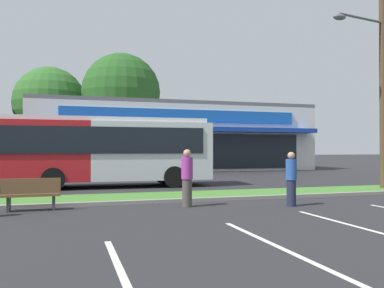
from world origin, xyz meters
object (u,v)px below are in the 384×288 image
at_px(utility_pole, 381,65).
at_px(car_2, 26,168).
at_px(city_bus, 76,150).
at_px(pedestrian_near_bench, 291,179).
at_px(bus_stop_bench, 31,194).
at_px(pedestrian_mid, 187,178).

relative_size(utility_pole, car_2, 2.12).
relative_size(city_bus, pedestrian_near_bench, 7.43).
bearing_deg(bus_stop_bench, city_bus, -101.23).
bearing_deg(utility_pole, pedestrian_near_bench, -153.99).
relative_size(city_bus, bus_stop_bench, 7.88).
distance_m(bus_stop_bench, pedestrian_mid, 4.57).
bearing_deg(pedestrian_mid, utility_pole, -4.52).
distance_m(bus_stop_bench, pedestrian_near_bench, 7.81).
height_order(utility_pole, car_2, utility_pole).
bearing_deg(city_bus, utility_pole, -21.35).
bearing_deg(pedestrian_mid, pedestrian_near_bench, -32.29).
relative_size(bus_stop_bench, pedestrian_near_bench, 0.94).
xyz_separation_m(pedestrian_near_bench, pedestrian_mid, (-3.16, 0.82, 0.04)).
xyz_separation_m(bus_stop_bench, pedestrian_near_bench, (7.69, -1.31, 0.35)).
distance_m(bus_stop_bench, car_2, 12.69).
bearing_deg(city_bus, car_2, 116.47).
height_order(utility_pole, city_bus, utility_pole).
distance_m(city_bus, bus_stop_bench, 7.20).
height_order(car_2, pedestrian_near_bench, pedestrian_near_bench).
relative_size(utility_pole, pedestrian_near_bench, 5.95).
relative_size(car_2, pedestrian_mid, 2.67).
height_order(utility_pole, pedestrian_near_bench, utility_pole).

